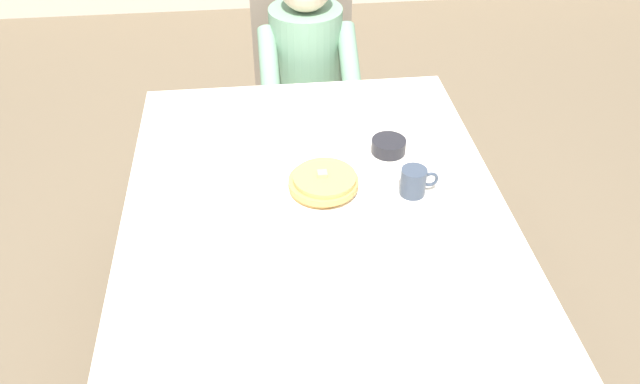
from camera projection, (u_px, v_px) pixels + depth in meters
ground_plane at (317, 369)px, 2.27m from camera, size 14.00×14.00×0.00m
dining_table_main at (317, 234)px, 1.86m from camera, size 1.12×1.52×0.74m
chair_diner at (304, 79)px, 2.86m from camera, size 0.44×0.45×0.93m
diner_person at (307, 68)px, 2.65m from camera, size 0.40×0.43×1.12m
plate_breakfast at (322, 192)px, 1.86m from camera, size 0.28×0.28×0.02m
breakfast_stack at (323, 183)px, 1.84m from camera, size 0.21×0.21×0.07m
cup_coffee at (414, 182)px, 1.85m from camera, size 0.11×0.08×0.08m
bowl_butter at (389, 146)px, 2.03m from camera, size 0.11×0.11×0.04m
syrup_pitcher at (239, 167)px, 1.91m from camera, size 0.08×0.08×0.07m
fork_left_of_plate at (258, 202)px, 1.83m from camera, size 0.01×0.18×0.00m
knife_right_of_plate at (387, 193)px, 1.87m from camera, size 0.03×0.20×0.00m
spoon_near_edge at (347, 273)px, 1.61m from camera, size 0.15×0.03×0.00m
napkin_folded at (212, 227)px, 1.75m from camera, size 0.19×0.15×0.01m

